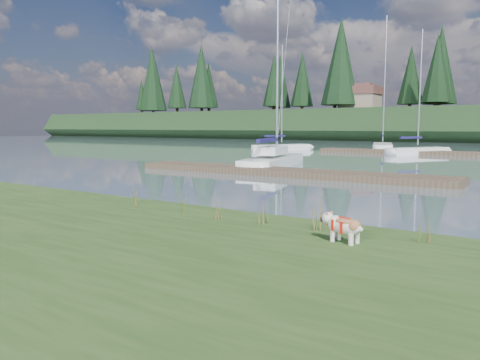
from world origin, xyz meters
The scene contains 20 objects.
ground centered at (0.00, 30.00, 0.00)m, with size 200.00×200.00×0.00m, color gray.
bank centered at (0.00, -6.00, 0.17)m, with size 60.00×9.00×0.35m, color #314D1E.
bulldog centered at (3.86, -3.01, 0.64)m, with size 0.80×0.42×0.47m.
sailboat_main centered at (-6.79, 13.52, 0.42)m, with size 3.88×9.04×12.78m.
dock_near centered at (-4.00, 9.00, 0.15)m, with size 16.00×2.00×0.30m, color #4C3D2C.
sailboat_bg_0 centered at (-14.86, 29.76, 0.33)m, with size 4.14×6.75×10.04m.
sailboat_bg_1 centered at (-7.99, 37.74, 0.33)m, with size 4.33×9.07×13.24m.
sailboat_bg_2 centered at (-2.36, 30.24, 0.33)m, with size 4.50×6.42×10.16m.
weed_0 centered at (-0.08, -2.54, 0.59)m, with size 0.17×0.14×0.57m.
weed_1 centered at (0.97, -2.58, 0.59)m, with size 0.17×0.14×0.57m.
weed_2 centered at (3.09, -2.43, 0.64)m, with size 0.17×0.14×0.69m.
weed_3 centered at (-1.75, -2.43, 0.60)m, with size 0.17×0.14×0.59m.
weed_4 centered at (1.98, -2.45, 0.56)m, with size 0.17×0.14×0.51m.
weed_5 centered at (4.97, -2.28, 0.58)m, with size 0.17×0.14×0.55m.
mud_lip centered at (0.00, -1.60, 0.07)m, with size 60.00×0.50×0.14m, color #33281C.
conifer_0 centered at (-55.00, 67.00, 12.64)m, with size 5.72×5.72×14.15m.
conifer_1 centered at (-40.00, 71.00, 11.28)m, with size 4.40×4.40×11.30m.
conifer_2 centered at (-25.00, 68.00, 13.54)m, with size 6.60×6.60×16.05m.
conifer_3 centered at (-10.00, 72.00, 11.74)m, with size 4.84×4.84×12.25m.
house_0 centered at (-22.00, 70.00, 7.31)m, with size 6.30×5.30×4.65m.
Camera 1 is at (6.72, -10.37, 2.29)m, focal length 35.00 mm.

